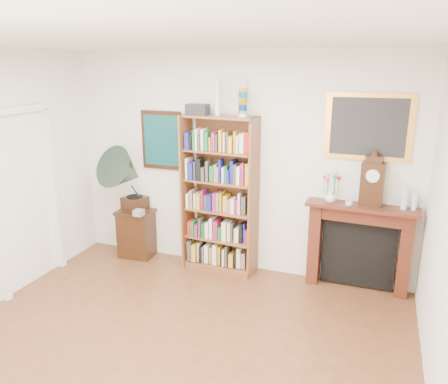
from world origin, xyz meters
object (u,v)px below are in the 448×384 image
at_px(teacup, 349,204).
at_px(mantel_clock, 372,182).
at_px(gramophone, 127,175).
at_px(bookshelf, 219,187).
at_px(bottle_left, 405,199).
at_px(flower_vase, 330,196).
at_px(cd_stack, 139,213).
at_px(side_cabinet, 137,233).
at_px(fireplace, 359,240).
at_px(bottle_right, 415,201).

bearing_deg(teacup, mantel_clock, 27.13).
bearing_deg(gramophone, bookshelf, 19.28).
distance_m(gramophone, bottle_left, 3.46).
relative_size(gramophone, flower_vase, 6.52).
height_order(gramophone, cd_stack, gramophone).
bearing_deg(side_cabinet, fireplace, -2.09).
relative_size(side_cabinet, mantel_clock, 1.17).
height_order(bookshelf, bottle_right, bookshelf).
bearing_deg(mantel_clock, bottle_right, 6.37).
distance_m(bookshelf, teacup, 1.59).
xyz_separation_m(bookshelf, bottle_right, (2.28, 0.08, 0.03)).
xyz_separation_m(gramophone, bottle_left, (3.45, 0.17, -0.02)).
relative_size(bookshelf, gramophone, 2.48).
distance_m(cd_stack, flower_vase, 2.51).
xyz_separation_m(bookshelf, teacup, (1.59, -0.04, -0.03)).
height_order(bottle_left, bottle_right, bottle_left).
bearing_deg(mantel_clock, teacup, -146.81).
relative_size(fireplace, bottle_left, 5.32).
xyz_separation_m(bookshelf, fireplace, (1.74, 0.09, -0.51)).
height_order(flower_vase, bottle_right, bottle_right).
relative_size(flower_vase, bottle_right, 0.72).
bearing_deg(fireplace, teacup, -135.01).
relative_size(bookshelf, mantel_clock, 4.03).
bearing_deg(bookshelf, fireplace, 8.21).
relative_size(side_cabinet, cd_stack, 5.64).
relative_size(fireplace, teacup, 15.69).
bearing_deg(bottle_left, bookshelf, -178.49).
bearing_deg(flower_vase, mantel_clock, 4.29).
bearing_deg(teacup, bookshelf, 178.56).
distance_m(side_cabinet, fireplace, 2.99).
distance_m(teacup, bottle_left, 0.60).
height_order(fireplace, bottle_left, bottle_left).
relative_size(flower_vase, bottle_left, 0.60).
xyz_separation_m(gramophone, mantel_clock, (3.10, 0.18, 0.14)).
bearing_deg(mantel_clock, bookshelf, -171.55).
xyz_separation_m(side_cabinet, fireplace, (2.98, 0.11, 0.28)).
relative_size(side_cabinet, teacup, 8.32).
bearing_deg(side_cabinet, bottle_left, -2.94).
height_order(cd_stack, mantel_clock, mantel_clock).
bearing_deg(bottle_left, flower_vase, -178.96).
bearing_deg(teacup, side_cabinet, 179.46).
distance_m(gramophone, cd_stack, 0.53).
height_order(side_cabinet, gramophone, gramophone).
bearing_deg(bottle_left, cd_stack, -176.01).
bearing_deg(bottle_right, cd_stack, -175.77).
bearing_deg(bottle_left, mantel_clock, 176.98).
xyz_separation_m(cd_stack, bottle_right, (3.37, 0.25, 0.45)).
relative_size(cd_stack, teacup, 1.48).
bearing_deg(side_cabinet, cd_stack, -50.29).
distance_m(flower_vase, bottle_right, 0.91).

